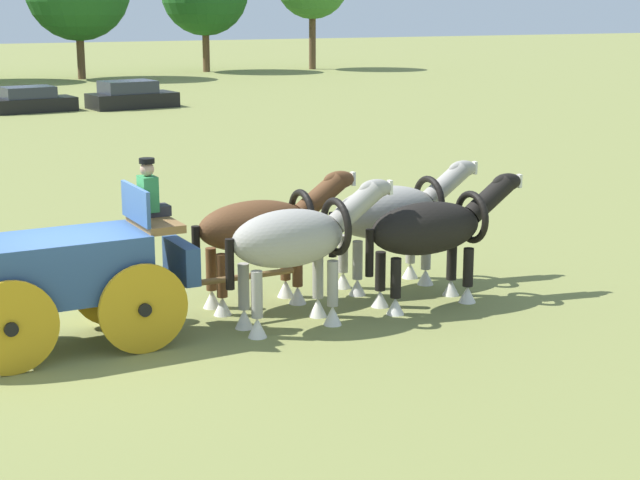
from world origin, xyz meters
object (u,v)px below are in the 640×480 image
Objects in this scene: draft_horse_rear_near at (262,228)px; draft_horse_rear_off at (296,241)px; draft_horse_lead_near at (392,214)px; draft_horse_lead_off at (433,230)px; parked_vehicle_d at (31,101)px; parked_vehicle_e at (131,96)px; show_wagon at (73,270)px.

draft_horse_rear_near is 1.03× the size of draft_horse_rear_off.
draft_horse_lead_near reaches higher than draft_horse_lead_off.
draft_horse_rear_near reaches higher than parked_vehicle_d.
draft_horse_rear_near is 0.70× the size of parked_vehicle_e.
draft_horse_lead_off is 34.22m from parked_vehicle_d.
show_wagon reaches higher than parked_vehicle_d.
draft_horse_lead_off reaches higher than parked_vehicle_d.
draft_horse_rear_off is at bearing -176.00° from draft_horse_lead_off.
draft_horse_lead_off is 34.22m from parked_vehicle_e.
draft_horse_rear_off is at bearing -86.54° from draft_horse_rear_near.
parked_vehicle_d is at bearing 92.58° from draft_horse_lead_off.
draft_horse_lead_near is (5.93, 1.06, 0.15)m from show_wagon.
draft_horse_rear_near is (3.35, 0.88, 0.15)m from show_wagon.
draft_horse_rear_off is at bearing -99.49° from parked_vehicle_e.
parked_vehicle_e is (9.15, 33.83, -0.63)m from show_wagon.
draft_horse_lead_near reaches higher than parked_vehicle_d.
draft_horse_rear_near is 0.76× the size of parked_vehicle_d.
draft_horse_lead_off is at bearing -2.24° from show_wagon.
draft_horse_rear_near is at bearing -99.99° from parked_vehicle_e.
parked_vehicle_d is at bearing 92.51° from draft_horse_lead_near.
parked_vehicle_d is (-1.44, 32.88, -0.83)m from draft_horse_lead_near.
draft_horse_rear_off is at bearing -6.94° from show_wagon.
parked_vehicle_e is at bearing 84.76° from draft_horse_lead_off.
draft_horse_rear_near is 2.90m from draft_horse_lead_off.
show_wagon is at bearing -97.53° from parked_vehicle_d.
parked_vehicle_e is (4.67, -0.11, 0.05)m from parked_vehicle_d.
show_wagon is 35.06m from parked_vehicle_e.
draft_horse_rear_off reaches higher than parked_vehicle_d.
show_wagon is 6.02m from draft_horse_lead_near.
draft_horse_rear_off reaches higher than draft_horse_rear_near.
draft_horse_lead_off is at bearing -22.63° from draft_horse_rear_near.
parked_vehicle_e is at bearing 74.86° from show_wagon.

